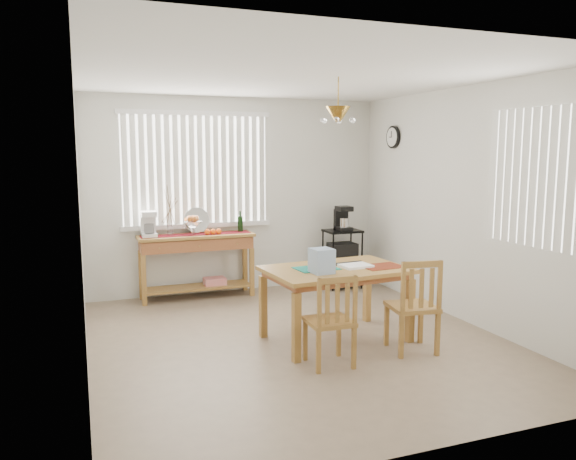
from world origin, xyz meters
name	(u,v)px	position (x,y,z in m)	size (l,w,h in m)	color
ground	(298,341)	(0.00, 0.00, -0.01)	(4.00, 4.50, 0.01)	gray
room_shell	(298,172)	(0.00, 0.02, 1.69)	(4.20, 4.70, 2.70)	silver
sideboard	(197,250)	(-0.60, 2.02, 0.62)	(1.48, 0.42, 0.83)	#A57837
sideboard_items	(177,225)	(-0.85, 2.04, 0.96)	(1.40, 0.35, 0.64)	maroon
wire_cart	(342,253)	(1.40, 1.87, 0.49)	(0.48, 0.38, 0.81)	black
cart_items	(342,219)	(1.40, 1.88, 0.96)	(0.19, 0.23, 0.33)	black
dining_table	(336,276)	(0.37, -0.10, 0.66)	(1.46, 1.01, 0.74)	#A57837
table_items	(330,262)	(0.25, -0.23, 0.83)	(1.10, 0.47, 0.24)	#157969
chair_left	(331,321)	(0.03, -0.73, 0.41)	(0.40, 0.40, 0.84)	#A57837
chair_right	(414,306)	(0.91, -0.68, 0.45)	(0.48, 0.48, 0.91)	#A57837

